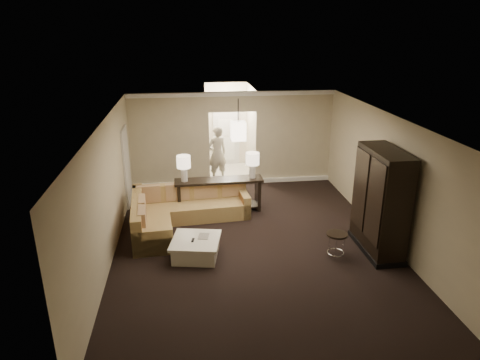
{
  "coord_description": "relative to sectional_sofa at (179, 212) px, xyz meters",
  "views": [
    {
      "loc": [
        -1.37,
        -8.25,
        4.6
      ],
      "look_at": [
        -0.15,
        1.2,
        1.12
      ],
      "focal_mm": 32.0,
      "sensor_mm": 36.0,
      "label": 1
    }
  ],
  "objects": [
    {
      "name": "wall_left",
      "position": [
        -1.38,
        -1.3,
        1.06
      ],
      "size": [
        0.04,
        8.0,
        2.8
      ],
      "primitive_type": "cube",
      "color": "#B8AC8B",
      "rests_on": "ground"
    },
    {
      "name": "wall_right",
      "position": [
        4.62,
        -1.3,
        1.06
      ],
      "size": [
        0.04,
        8.0,
        2.8
      ],
      "primitive_type": "cube",
      "color": "#B8AC8B",
      "rests_on": "ground"
    },
    {
      "name": "drink_table",
      "position": [
        3.25,
        -1.98,
        0.05
      ],
      "size": [
        0.44,
        0.44,
        0.55
      ],
      "rotation": [
        0.0,
        0.0,
        0.13
      ],
      "color": "black",
      "rests_on": "ground"
    },
    {
      "name": "crown_molding",
      "position": [
        1.62,
        2.65,
        2.39
      ],
      "size": [
        6.0,
        0.1,
        0.12
      ],
      "primitive_type": "cube",
      "color": "white",
      "rests_on": "wall_back"
    },
    {
      "name": "table_lamp_left",
      "position": [
        0.15,
        0.68,
        0.97
      ],
      "size": [
        0.35,
        0.35,
        0.67
      ],
      "color": "silver",
      "rests_on": "console_table"
    },
    {
      "name": "table_lamp_right",
      "position": [
        1.9,
        0.72,
        0.97
      ],
      "size": [
        0.35,
        0.35,
        0.67
      ],
      "color": "silver",
      "rests_on": "console_table"
    },
    {
      "name": "coffee_table",
      "position": [
        0.35,
        -1.58,
        -0.14
      ],
      "size": [
        1.15,
        1.15,
        0.41
      ],
      "rotation": [
        0.0,
        0.0,
        -0.19
      ],
      "color": "white",
      "rests_on": "ground"
    },
    {
      "name": "ceiling",
      "position": [
        1.62,
        -1.3,
        2.46
      ],
      "size": [
        6.0,
        8.0,
        0.02
      ],
      "primitive_type": "cube",
      "color": "white",
      "rests_on": "wall_back"
    },
    {
      "name": "wall_back",
      "position": [
        1.62,
        2.7,
        1.06
      ],
      "size": [
        6.0,
        0.04,
        2.8
      ],
      "primitive_type": "cube",
      "color": "#B8AC8B",
      "rests_on": "ground"
    },
    {
      "name": "armoire",
      "position": [
        4.21,
        -1.79,
        0.74
      ],
      "size": [
        0.67,
        1.56,
        2.24
      ],
      "color": "black",
      "rests_on": "ground"
    },
    {
      "name": "side_door",
      "position": [
        -1.35,
        1.5,
        0.71
      ],
      "size": [
        0.05,
        0.9,
        2.1
      ],
      "primitive_type": "cube",
      "color": "silver",
      "rests_on": "ground"
    },
    {
      "name": "person",
      "position": [
        1.17,
        3.0,
        0.62
      ],
      "size": [
        0.81,
        0.68,
        1.91
      ],
      "primitive_type": "imported",
      "rotation": [
        0.0,
        0.0,
        3.51
      ],
      "color": "beige",
      "rests_on": "ground"
    },
    {
      "name": "foyer",
      "position": [
        1.62,
        4.04,
        0.96
      ],
      "size": [
        1.44,
        2.02,
        2.8
      ],
      "color": "beige",
      "rests_on": "ground"
    },
    {
      "name": "ground",
      "position": [
        1.62,
        -1.3,
        -0.34
      ],
      "size": [
        8.0,
        8.0,
        0.0
      ],
      "primitive_type": "plane",
      "color": "black",
      "rests_on": "ground"
    },
    {
      "name": "baseboard",
      "position": [
        1.62,
        2.65,
        -0.28
      ],
      "size": [
        6.0,
        0.1,
        0.12
      ],
      "primitive_type": "cube",
      "color": "white",
      "rests_on": "ground"
    },
    {
      "name": "sectional_sofa",
      "position": [
        0.0,
        0.0,
        0.0
      ],
      "size": [
        2.91,
        2.39,
        0.85
      ],
      "rotation": [
        0.0,
        0.0,
        0.08
      ],
      "color": "brown",
      "rests_on": "ground"
    },
    {
      "name": "console_table",
      "position": [
        1.02,
        0.7,
        0.18
      ],
      "size": [
        2.26,
        0.56,
        0.87
      ],
      "rotation": [
        0.0,
        0.0,
        0.02
      ],
      "color": "black",
      "rests_on": "ground"
    },
    {
      "name": "wall_front",
      "position": [
        1.62,
        -5.3,
        1.06
      ],
      "size": [
        6.0,
        0.04,
        2.8
      ],
      "primitive_type": "cube",
      "color": "#B8AC8B",
      "rests_on": "ground"
    },
    {
      "name": "pendant_light",
      "position": [
        1.62,
        1.4,
        1.61
      ],
      "size": [
        0.38,
        0.38,
        1.09
      ],
      "color": "black",
      "rests_on": "ceiling"
    }
  ]
}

